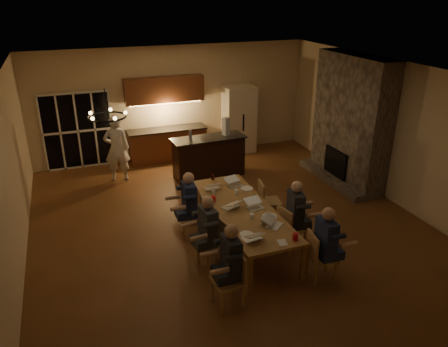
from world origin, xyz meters
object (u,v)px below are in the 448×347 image
dining_table (242,225)px  plate_left (246,234)px  person_right_mid (295,215)px  standing_person (117,149)px  chair_left_near (227,281)px  chandelier (107,117)px  can_cola (213,177)px  refrigerator (239,120)px  laptop_d (256,203)px  person_left_mid (208,232)px  chair_left_mid (212,244)px  bar_blender (226,126)px  redcup_near (295,237)px  chair_left_far (192,217)px  mug_front (252,216)px  bar_bottle (190,135)px  can_silver (263,222)px  chair_right_mid (292,227)px  chair_right_near (322,256)px  person_left_far (189,205)px  redcup_mid (213,199)px  mug_back (213,193)px  bar_island (209,157)px  laptop_e (212,183)px  plate_far (247,188)px  laptop_b (275,220)px  laptop_c (230,202)px  chair_right_far (270,201)px  person_left_near (231,264)px  mug_mid (237,192)px  laptop_a (252,233)px  person_right_near (325,245)px  laptop_f (235,181)px  can_right (254,197)px  plate_near (270,216)px

dining_table → plate_left: 1.05m
person_right_mid → standing_person: 5.17m
dining_table → chair_left_near: (-0.93, -1.62, 0.07)m
chandelier → can_cola: chandelier is taller
refrigerator → laptop_d: 5.24m
person_left_mid → laptop_d: 1.18m
chair_left_mid → bar_blender: bar_blender is taller
chandelier → redcup_near: 3.65m
chair_left_far → person_right_mid: 2.02m
mug_front → bar_bottle: bearing=90.8°
chandelier → bar_blender: bearing=45.2°
can_silver → can_cola: same height
chair_left_far → can_silver: size_ratio=7.42×
chair_right_mid → can_cola: 2.22m
chandelier → redcup_near: bearing=-28.8°
dining_table → bar_bottle: bar_bottle is taller
chair_right_near → person_left_far: size_ratio=0.64×
redcup_mid → can_silver: 1.28m
chair_right_near → can_cola: bearing=25.7°
chair_right_mid → bar_blender: bearing=-12.0°
mug_back → bar_bottle: size_ratio=0.42×
can_silver → bar_blender: (0.84, 4.11, 0.50)m
bar_island → person_right_mid: (0.44, -3.83, 0.15)m
person_left_mid → redcup_mid: 1.07m
laptop_e → plate_far: size_ratio=1.22×
laptop_b → mug_back: size_ratio=3.20×
bar_island → chair_right_mid: bearing=-87.0°
laptop_c → chair_right_far: bearing=-178.6°
person_left_near → laptop_c: person_left_near is taller
person_left_mid → redcup_near: 1.52m
laptop_e → can_cola: bearing=-113.1°
can_silver → bar_blender: 4.22m
bar_island → redcup_near: size_ratio=15.99×
can_silver → plate_far: bearing=77.8°
chair_right_near → mug_mid: size_ratio=8.90×
laptop_e → mug_mid: bearing=128.8°
mug_back → redcup_mid: 0.29m
plate_far → laptop_a: bearing=-110.9°
plate_far → dining_table: bearing=-118.6°
refrigerator → can_silver: refrigerator is taller
person_right_near → laptop_b: 0.97m
person_left_mid → laptop_e: (0.61, 1.56, 0.17)m
can_silver → bar_blender: bearing=78.5°
laptop_c → laptop_f: (0.44, 0.87, 0.00)m
chair_left_near → plate_far: 2.76m
laptop_a → laptop_f: size_ratio=1.00×
can_cola → plate_left: size_ratio=0.53×
person_right_near → laptop_a: size_ratio=4.31×
chair_left_near → can_right: bearing=139.3°
mug_front → plate_near: 0.34m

